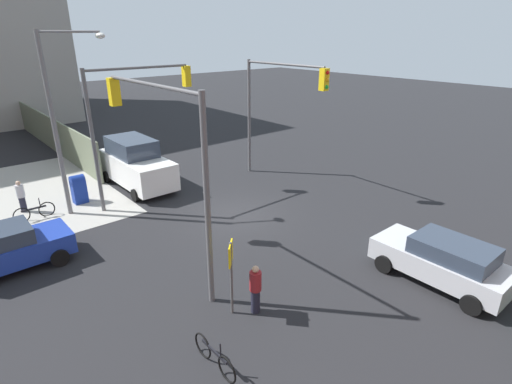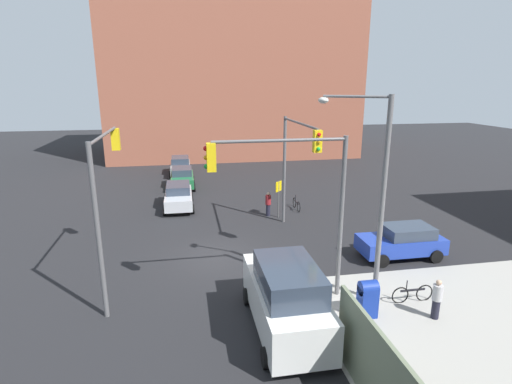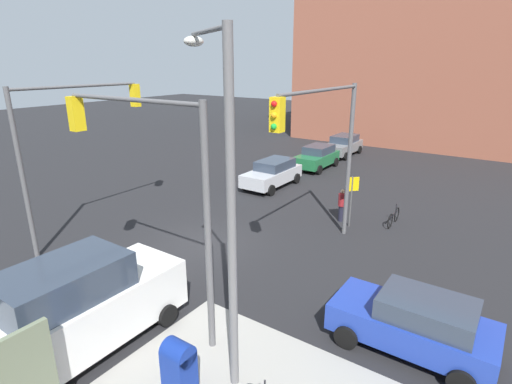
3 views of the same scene
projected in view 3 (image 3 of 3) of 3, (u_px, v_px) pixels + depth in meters
ground_plane at (201, 244)px, 16.76m from camera, size 120.00×120.00×0.00m
building_brick_west at (469, 45)px, 36.61m from camera, size 16.00×28.00×17.61m
traffic_signal_nw_corner at (326, 138)px, 14.52m from camera, size 6.20×0.36×6.50m
traffic_signal_se_corner at (73, 131)px, 15.96m from camera, size 5.80×0.36×6.50m
traffic_signal_ne_corner at (148, 169)px, 10.47m from camera, size 0.36×5.33×6.50m
street_lamp_corner at (225, 191)px, 8.42m from camera, size 1.66×2.31×8.00m
warning_sign_two_way at (351, 193)px, 18.11m from camera, size 0.48×0.48×2.40m
mailbox_blue at (179, 367)px, 8.97m from camera, size 0.56×0.64×1.43m
sedan_gray at (343, 145)px, 32.54m from camera, size 4.37×2.02×1.62m
coupe_blue at (415, 323)px, 10.37m from camera, size 2.02×4.10×1.62m
hatchback_green at (317, 157)px, 28.51m from camera, size 4.01×2.02×1.62m
hatchback_silver at (273, 173)px, 24.33m from camera, size 4.37×2.02×1.62m
van_white_delivery at (80, 307)px, 10.30m from camera, size 5.40×2.32×2.62m
pedestrian_crossing at (342, 205)px, 18.99m from camera, size 0.36×0.36×1.59m
bicycle_at_crosswalk at (394, 217)px, 18.73m from camera, size 1.75×0.05×0.97m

